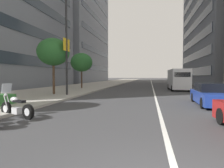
{
  "coord_description": "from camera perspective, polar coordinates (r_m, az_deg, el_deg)",
  "views": [
    {
      "loc": [
        -2.63,
        0.49,
        1.81
      ],
      "look_at": [
        14.73,
        3.93,
        1.09
      ],
      "focal_mm": 30.58,
      "sensor_mm": 36.0,
      "label": 1
    }
  ],
  "objects": [
    {
      "name": "lane_centre_stripe",
      "position": [
        37.68,
        11.95,
        -0.46
      ],
      "size": [
        110.0,
        0.16,
        0.01
      ],
      "primitive_type": "cube",
      "color": "silver",
      "rests_on": "ground"
    },
    {
      "name": "sidewalk_right_plaza",
      "position": [
        34.44,
        -7.19,
        -0.57
      ],
      "size": [
        160.0,
        9.48,
        0.15
      ],
      "primitive_type": "cube",
      "color": "#A39E93",
      "rests_on": "ground"
    },
    {
      "name": "street_tree_near_plaza_corner",
      "position": [
        27.15,
        -9.09,
        6.39
      ],
      "size": [
        3.05,
        3.05,
        4.9
      ],
      "color": "#473323",
      "rests_on": "sidewalk_right_plaza"
    },
    {
      "name": "street_tree_mid_sidewalk",
      "position": [
        18.73,
        -17.12,
        9.12
      ],
      "size": [
        2.97,
        2.97,
        5.18
      ],
      "color": "#473323",
      "rests_on": "sidewalk_right_plaza"
    },
    {
      "name": "street_lamp_with_banners",
      "position": [
        17.75,
        -12.44,
        13.57
      ],
      "size": [
        1.26,
        2.5,
        8.67
      ],
      "color": "#232326",
      "rests_on": "sidewalk_right_plaza"
    },
    {
      "name": "car_following_behind",
      "position": [
        13.47,
        27.63,
        -2.91
      ],
      "size": [
        4.65,
        2.0,
        1.38
      ],
      "rotation": [
        0.0,
        0.0,
        -0.04
      ],
      "color": "navy",
      "rests_on": "ground"
    },
    {
      "name": "delivery_van_ahead",
      "position": [
        26.0,
        19.21,
        1.38
      ],
      "size": [
        5.71,
        2.24,
        2.69
      ],
      "rotation": [
        0.0,
        0.0,
        0.02
      ],
      "color": "#B7B7BC",
      "rests_on": "ground"
    },
    {
      "name": "motorcycle_second_in_row",
      "position": [
        9.41,
        -26.73,
        -6.28
      ],
      "size": [
        0.9,
        2.11,
        1.48
      ],
      "rotation": [
        0.0,
        0.0,
        1.24
      ],
      "color": "black",
      "rests_on": "ground"
    }
  ]
}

